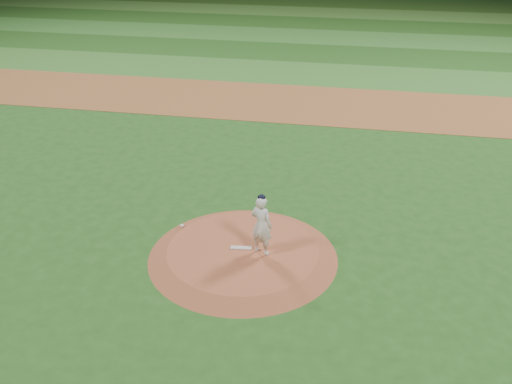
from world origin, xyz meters
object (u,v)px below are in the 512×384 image
at_px(pitching_rubber, 241,248).
at_px(pitchers_mound, 243,253).
at_px(pitcher_on_mound, 261,225).
at_px(rosin_bag, 182,225).

bearing_deg(pitching_rubber, pitchers_mound, -44.77).
xyz_separation_m(pitching_rubber, pitcher_on_mound, (0.62, -0.11, 0.91)).
xyz_separation_m(pitching_rubber, rosin_bag, (-2.06, 0.85, 0.02)).
bearing_deg(pitcher_on_mound, pitching_rubber, 170.00).
distance_m(pitchers_mound, rosin_bag, 2.31).
height_order(pitchers_mound, rosin_bag, rosin_bag).
bearing_deg(pitchers_mound, pitching_rubber, 142.55).
relative_size(pitching_rubber, rosin_bag, 4.55).
xyz_separation_m(pitchers_mound, pitching_rubber, (-0.06, 0.05, 0.14)).
bearing_deg(pitcher_on_mound, pitchers_mound, 173.87).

